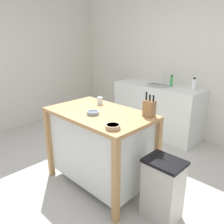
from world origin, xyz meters
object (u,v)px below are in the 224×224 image
at_px(drinking_cup, 100,101).
at_px(bottle_spray_cleaner, 194,84).
at_px(bowl_ceramic_wide, 93,113).
at_px(trash_bin, 162,189).
at_px(kitchen_island, 100,144).
at_px(knife_block, 149,108).
at_px(bottle_hand_soap, 171,81).
at_px(bowl_stoneware_deep, 113,127).
at_px(sink_faucet, 163,78).

bearing_deg(drinking_cup, bottle_spray_cleaner, 74.46).
distance_m(bowl_ceramic_wide, trash_bin, 1.04).
distance_m(kitchen_island, trash_bin, 0.86).
relative_size(kitchen_island, knife_block, 4.70).
bearing_deg(bottle_hand_soap, bowl_stoneware_deep, -73.35).
bearing_deg(drinking_cup, bowl_stoneware_deep, -34.37).
bearing_deg(knife_block, kitchen_island, -151.22).
xyz_separation_m(trash_bin, sink_faucet, (-1.22, 1.86, 0.69)).
bearing_deg(drinking_cup, kitchen_island, -43.94).
distance_m(knife_block, bowl_ceramic_wide, 0.60).
xyz_separation_m(bowl_ceramic_wide, drinking_cup, (-0.23, 0.31, 0.03)).
xyz_separation_m(kitchen_island, trash_bin, (0.84, 0.03, -0.19)).
bearing_deg(sink_faucet, drinking_cup, -84.33).
bearing_deg(kitchen_island, sink_faucet, 101.39).
relative_size(knife_block, bottle_spray_cleaner, 1.25).
distance_m(kitchen_island, drinking_cup, 0.54).
xyz_separation_m(drinking_cup, bottle_hand_soap, (0.04, 1.61, 0.03)).
xyz_separation_m(bottle_spray_cleaner, bottle_hand_soap, (-0.40, 0.01, -0.00)).
bearing_deg(bottle_hand_soap, drinking_cup, -91.44).
relative_size(trash_bin, bottle_spray_cleaner, 3.09).
relative_size(bowl_ceramic_wide, drinking_cup, 1.46).
xyz_separation_m(bowl_ceramic_wide, bottle_hand_soap, (-0.19, 1.93, 0.05)).
bearing_deg(knife_block, bowl_ceramic_wide, -141.20).
xyz_separation_m(drinking_cup, trash_bin, (1.05, -0.17, -0.64)).
bearing_deg(bowl_ceramic_wide, bottle_spray_cleaner, 83.59).
bearing_deg(bowl_ceramic_wide, bottle_hand_soap, 95.61).
relative_size(drinking_cup, trash_bin, 0.14).
height_order(bowl_ceramic_wide, sink_faucet, sink_faucet).
height_order(kitchen_island, bowl_stoneware_deep, bowl_stoneware_deep).
bearing_deg(bowl_ceramic_wide, sink_faucet, 101.24).
xyz_separation_m(kitchen_island, bottle_hand_soap, (-0.17, 1.82, 0.48)).
distance_m(drinking_cup, bottle_hand_soap, 1.61).
height_order(knife_block, drinking_cup, knife_block).
bearing_deg(sink_faucet, knife_block, -62.17).
bearing_deg(bottle_hand_soap, knife_block, -67.27).
xyz_separation_m(kitchen_island, knife_block, (0.48, 0.26, 0.49)).
xyz_separation_m(bowl_stoneware_deep, bottle_spray_cleaner, (-0.21, 2.05, 0.06)).
xyz_separation_m(knife_block, sink_faucet, (-0.86, 1.63, 0.00)).
xyz_separation_m(kitchen_island, drinking_cup, (-0.21, 0.21, 0.45)).
distance_m(bowl_ceramic_wide, bottle_hand_soap, 1.94).
bearing_deg(sink_faucet, bowl_ceramic_wide, -78.76).
bearing_deg(bottle_spray_cleaner, bottle_hand_soap, 178.16).
relative_size(kitchen_island, bottle_hand_soap, 6.04).
height_order(kitchen_island, knife_block, knife_block).
bearing_deg(trash_bin, bowl_stoneware_deep, -144.95).
height_order(bottle_spray_cleaner, bottle_hand_soap, bottle_spray_cleaner).
distance_m(bowl_ceramic_wide, drinking_cup, 0.39).
distance_m(bowl_stoneware_deep, bottle_hand_soap, 2.15).
bearing_deg(bottle_spray_cleaner, sink_faucet, 171.97).
xyz_separation_m(kitchen_island, bottle_spray_cleaner, (0.23, 1.81, 0.48)).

